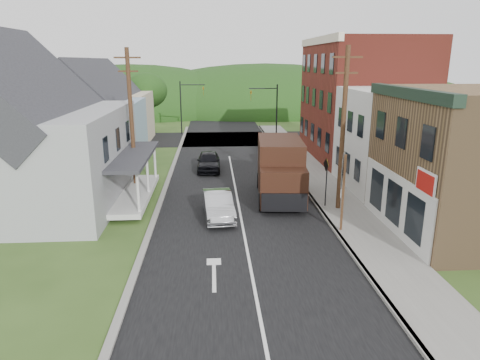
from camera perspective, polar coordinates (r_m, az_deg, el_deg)
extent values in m
plane|color=#2D4719|center=(20.84, 0.61, -7.59)|extent=(120.00, 120.00, 0.00)
cube|color=black|center=(30.27, -0.82, -0.13)|extent=(9.00, 90.00, 0.02)
cube|color=black|center=(46.85, -1.90, 5.51)|extent=(60.00, 9.00, 0.02)
cube|color=slate|center=(29.24, 11.01, -0.84)|extent=(2.80, 55.00, 0.15)
cube|color=slate|center=(28.93, 8.42, -0.90)|extent=(0.20, 55.00, 0.15)
cube|color=slate|center=(28.48, -10.00, -1.27)|extent=(0.30, 55.00, 0.12)
cube|color=brown|center=(23.46, 29.36, 1.99)|extent=(8.00, 8.00, 7.00)
cube|color=silver|center=(29.92, 21.66, 4.96)|extent=(8.00, 7.00, 6.50)
cube|color=maroon|center=(38.43, 15.93, 10.23)|extent=(8.00, 12.00, 10.00)
cube|color=gray|center=(27.76, -25.98, 2.67)|extent=(10.00, 12.00, 5.50)
cube|color=#8AACBC|center=(37.77, -18.42, 6.12)|extent=(7.00, 8.00, 5.00)
cube|color=beige|center=(46.55, -16.32, 7.94)|extent=(7.00, 8.00, 5.00)
cylinder|color=#472D19|center=(23.97, 13.54, 6.27)|extent=(0.26, 0.26, 9.00)
cube|color=#472D19|center=(23.68, 14.16, 15.62)|extent=(1.60, 0.10, 0.10)
cube|color=#472D19|center=(23.69, 14.03, 13.68)|extent=(1.20, 0.10, 0.10)
cylinder|color=#472D19|center=(27.81, -14.25, 7.47)|extent=(0.26, 0.26, 9.00)
cube|color=#472D19|center=(27.56, -14.81, 15.51)|extent=(1.60, 0.10, 0.10)
cube|color=#472D19|center=(27.57, -14.69, 13.85)|extent=(1.20, 0.10, 0.10)
cylinder|color=black|center=(43.41, 4.91, 8.66)|extent=(0.14, 0.14, 6.00)
cylinder|color=black|center=(42.98, 3.10, 12.10)|extent=(2.80, 0.10, 0.10)
imported|color=olive|center=(42.91, 1.47, 11.18)|extent=(0.16, 0.20, 1.00)
cylinder|color=black|center=(50.00, -7.89, 9.48)|extent=(0.14, 0.14, 6.00)
cylinder|color=black|center=(49.72, -6.35, 12.51)|extent=(2.80, 0.10, 0.10)
imported|color=olive|center=(49.72, -4.92, 11.74)|extent=(0.16, 0.20, 1.00)
cylinder|color=#382616|center=(43.25, -27.79, 6.07)|extent=(0.36, 0.36, 4.76)
ellipsoid|color=#193610|center=(42.91, -28.40, 10.76)|extent=(5.80, 5.80, 4.93)
cylinder|color=#382616|center=(52.03, -12.17, 8.36)|extent=(0.36, 0.36, 3.92)
ellipsoid|color=#193610|center=(51.76, -12.36, 11.59)|extent=(4.80, 4.80, 4.08)
ellipsoid|color=#193610|center=(74.57, -2.63, 9.27)|extent=(90.00, 30.00, 16.00)
imported|color=#BBBBC0|center=(23.11, -2.94, -3.38)|extent=(1.85, 4.37, 1.40)
imported|color=black|center=(33.11, -4.20, 2.51)|extent=(1.75, 4.30, 1.46)
cube|color=black|center=(26.60, 5.31, 1.98)|extent=(3.00, 5.16, 3.27)
cube|color=black|center=(23.93, 5.77, -0.99)|extent=(2.73, 2.01, 2.14)
cube|color=black|center=(23.91, 5.79, 1.24)|extent=(2.47, 1.54, 0.06)
cube|color=black|center=(23.19, 5.92, -3.00)|extent=(2.48, 0.38, 1.01)
cylinder|color=black|center=(24.24, 2.90, -2.94)|extent=(0.40, 1.04, 1.01)
cylinder|color=black|center=(24.43, 8.46, -2.95)|extent=(0.40, 1.04, 1.01)
cylinder|color=black|center=(28.54, 2.63, -0.07)|extent=(0.40, 1.04, 1.01)
cylinder|color=black|center=(28.71, 7.35, -0.09)|extent=(0.40, 1.04, 1.01)
cube|color=#472D19|center=(21.26, 13.59, -1.70)|extent=(0.15, 0.15, 3.80)
cube|color=black|center=(20.94, 13.62, 1.44)|extent=(0.73, 2.07, 0.09)
cube|color=silver|center=(20.09, 13.52, 2.28)|extent=(0.21, 0.57, 0.24)
cube|color=silver|center=(20.21, 13.43, 0.94)|extent=(0.23, 0.62, 0.60)
cube|color=silver|center=(20.33, 13.35, -0.39)|extent=(0.21, 0.57, 0.30)
cube|color=silver|center=(20.83, 13.59, 2.74)|extent=(0.21, 0.57, 0.24)
cube|color=silver|center=(20.94, 13.50, 1.44)|extent=(0.23, 0.62, 0.60)
cube|color=silver|center=(21.07, 13.42, 0.16)|extent=(0.21, 0.57, 0.30)
cube|color=silver|center=(21.58, 13.65, 3.18)|extent=(0.21, 0.57, 0.24)
cube|color=silver|center=(21.68, 13.56, 1.92)|extent=(0.23, 0.62, 0.60)
cube|color=silver|center=(21.80, 13.48, 0.67)|extent=(0.21, 0.57, 0.30)
cube|color=silver|center=(21.23, 13.32, -1.40)|extent=(0.18, 0.47, 0.60)
cylinder|color=black|center=(24.79, 11.42, -0.47)|extent=(0.07, 0.07, 2.65)
cube|color=black|center=(24.49, 11.40, 2.01)|extent=(0.10, 0.78, 0.78)
cube|color=yellow|center=(24.50, 11.44, 2.01)|extent=(0.10, 0.70, 0.70)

